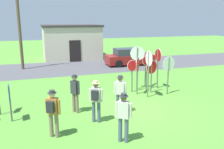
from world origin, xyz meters
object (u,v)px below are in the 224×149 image
object	(u,v)px
stop_sign_rear_right	(132,71)
stop_sign_center_cluster	(146,63)
stop_sign_tallest	(137,60)
info_panel_middle	(10,97)
stop_sign_rear_left	(147,66)
stop_sign_leaning_right	(152,71)
parked_car_on_street	(129,57)
stop_sign_nearest	(149,65)
person_holding_notes	(53,110)
stop_sign_low_front	(138,69)
person_in_teal	(96,99)
utility_pole	(19,19)
person_near_signs	(123,115)
stop_sign_leaning_left	(168,68)
person_in_dark_shirt	(75,91)
person_in_blue	(120,92)
stop_sign_far_back	(158,61)

from	to	relation	value
stop_sign_rear_right	stop_sign_center_cluster	size ratio (longest dim) A/B	0.84
stop_sign_tallest	info_panel_middle	size ratio (longest dim) A/B	1.67
stop_sign_rear_left	stop_sign_leaning_right	bearing A→B (deg)	-91.75
stop_sign_leaning_right	parked_car_on_street	bearing A→B (deg)	76.29
stop_sign_rear_right	stop_sign_tallest	size ratio (longest dim) A/B	0.73
stop_sign_nearest	stop_sign_rear_left	bearing A→B (deg)	66.50
person_holding_notes	stop_sign_leaning_right	bearing A→B (deg)	32.42
parked_car_on_street	stop_sign_low_front	distance (m)	8.70
stop_sign_rear_left	person_in_teal	size ratio (longest dim) A/B	1.22
parked_car_on_street	person_in_teal	bearing A→B (deg)	-118.34
stop_sign_low_front	stop_sign_center_cluster	xyz separation A→B (m)	(1.05, 1.13, 0.09)
utility_pole	stop_sign_center_cluster	world-z (taller)	utility_pole
utility_pole	stop_sign_leaning_right	size ratio (longest dim) A/B	4.20
stop_sign_tallest	stop_sign_low_front	bearing A→B (deg)	-112.27
stop_sign_center_cluster	person_near_signs	world-z (taller)	stop_sign_center_cluster
stop_sign_tallest	stop_sign_leaning_left	bearing A→B (deg)	-47.09
stop_sign_tallest	info_panel_middle	world-z (taller)	stop_sign_tallest
stop_sign_nearest	stop_sign_leaning_right	distance (m)	0.99
utility_pole	stop_sign_rear_left	world-z (taller)	utility_pole
parked_car_on_street	stop_sign_leaning_right	xyz separation A→B (m)	(-1.99, -8.14, 0.58)
stop_sign_center_cluster	stop_sign_nearest	distance (m)	1.92
stop_sign_leaning_left	person_in_dark_shirt	xyz separation A→B (m)	(-5.32, -1.05, -0.48)
utility_pole	stop_sign_leaning_right	distance (m)	11.98
utility_pole	stop_sign_tallest	distance (m)	10.92
stop_sign_nearest	person_in_dark_shirt	bearing A→B (deg)	-167.56
utility_pole	person_near_signs	world-z (taller)	utility_pole
stop_sign_center_cluster	person_in_teal	distance (m)	5.74
utility_pole	person_holding_notes	bearing A→B (deg)	-83.26
stop_sign_low_front	stop_sign_leaning_right	xyz separation A→B (m)	(0.87, 0.04, -0.17)
stop_sign_center_cluster	person_in_dark_shirt	size ratio (longest dim) A/B	1.28
stop_sign_tallest	stop_sign_leaning_right	size ratio (longest dim) A/B	1.37
stop_sign_leaning_left	person_near_signs	bearing A→B (deg)	-135.41
person_in_teal	person_in_blue	world-z (taller)	same
stop_sign_center_cluster	person_in_blue	xyz separation A→B (m)	(-2.87, -3.35, -0.55)
stop_sign_rear_left	person_in_dark_shirt	size ratio (longest dim) A/B	1.22
stop_sign_rear_right	stop_sign_leaning_right	bearing A→B (deg)	-24.45
person_holding_notes	stop_sign_far_back	bearing A→B (deg)	33.66
stop_sign_rear_right	person_in_dark_shirt	xyz separation A→B (m)	(-3.58, -2.02, -0.27)
stop_sign_low_front	stop_sign_center_cluster	bearing A→B (deg)	47.11
person_in_blue	stop_sign_tallest	bearing A→B (deg)	54.82
stop_sign_rear_right	stop_sign_leaning_left	world-z (taller)	stop_sign_leaning_left
stop_sign_leaning_left	parked_car_on_street	bearing A→B (deg)	81.89
person_holding_notes	person_near_signs	bearing A→B (deg)	-25.77
stop_sign_center_cluster	person_in_teal	size ratio (longest dim) A/B	1.28
utility_pole	stop_sign_leaning_left	distance (m)	12.79
parked_car_on_street	stop_sign_leaning_right	size ratio (longest dim) A/B	2.32
stop_sign_center_cluster	person_in_teal	world-z (taller)	stop_sign_center_cluster
stop_sign_tallest	person_in_dark_shirt	xyz separation A→B (m)	(-4.06, -2.41, -0.79)
stop_sign_rear_left	stop_sign_rear_right	bearing A→B (deg)	-170.57
stop_sign_far_back	person_in_blue	world-z (taller)	stop_sign_far_back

